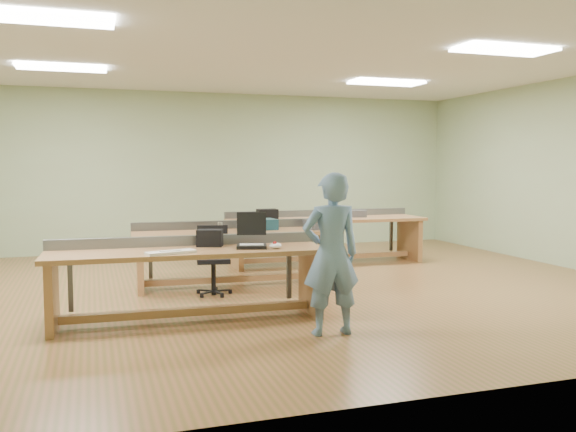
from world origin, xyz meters
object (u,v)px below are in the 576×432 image
object	(u,v)px
drinks_can	(220,227)
workbench_back	(326,229)
camera_bag	(210,238)
task_chair	(213,269)
workbench_mid	(237,245)
person	(331,254)
laptop_base	(252,246)
parts_bin_grey	(322,224)
mug	(241,228)
parts_bin_teal	(261,224)
workbench_front	(188,268)

from	to	relation	value
drinks_can	workbench_back	bearing A→B (deg)	34.72
camera_bag	task_chair	world-z (taller)	camera_bag
workbench_mid	person	world-z (taller)	person
laptop_base	parts_bin_grey	distance (m)	2.16
task_chair	parts_bin_grey	distance (m)	1.69
mug	workbench_mid	bearing A→B (deg)	101.92
workbench_back	parts_bin_teal	size ratio (longest dim) A/B	8.05
workbench_front	parts_bin_teal	bearing A→B (deg)	55.17
task_chair	mug	world-z (taller)	task_chair
parts_bin_teal	mug	world-z (taller)	parts_bin_teal
workbench_back	camera_bag	xyz separation A→B (m)	(-2.49, -2.92, 0.28)
laptop_base	workbench_mid	bearing A→B (deg)	96.42
person	parts_bin_grey	xyz separation A→B (m)	(0.86, 2.46, 0.03)
person	workbench_mid	bearing A→B (deg)	-80.88
workbench_mid	parts_bin_grey	world-z (taller)	parts_bin_grey
person	laptop_base	bearing A→B (deg)	-53.92
workbench_mid	person	distance (m)	2.62
drinks_can	parts_bin_teal	bearing A→B (deg)	0.44
camera_bag	task_chair	bearing A→B (deg)	97.40
person	parts_bin_teal	size ratio (longest dim) A/B	3.82
mug	task_chair	bearing A→B (deg)	-143.29
workbench_front	parts_bin_teal	distance (m)	2.08
workbench_back	parts_bin_teal	world-z (taller)	parts_bin_teal
camera_bag	person	bearing A→B (deg)	-29.03
workbench_mid	person	xyz separation A→B (m)	(0.31, -2.59, 0.22)
task_chair	drinks_can	bearing A→B (deg)	75.84
workbench_mid	camera_bag	world-z (taller)	camera_bag
laptop_base	parts_bin_grey	world-z (taller)	parts_bin_grey
workbench_front	parts_bin_grey	xyz separation A→B (m)	(2.08, 1.51, 0.26)
camera_bag	parts_bin_grey	size ratio (longest dim) A/B	0.59
drinks_can	camera_bag	bearing A→B (deg)	-105.71
workbench_back	drinks_can	world-z (taller)	drinks_can
workbench_front	mug	xyz separation A→B (m)	(0.94, 1.53, 0.24)
parts_bin_grey	drinks_can	bearing A→B (deg)	174.60
parts_bin_grey	mug	distance (m)	1.15
workbench_mid	camera_bag	size ratio (longest dim) A/B	10.38
workbench_front	task_chair	bearing A→B (deg)	69.61
person	task_chair	xyz separation A→B (m)	(-0.72, 2.15, -0.46)
parts_bin_teal	parts_bin_grey	bearing A→B (deg)	-9.21
camera_bag	mug	bearing A→B (deg)	83.96
parts_bin_grey	drinks_can	world-z (taller)	parts_bin_grey
workbench_front	task_chair	distance (m)	1.33
workbench_mid	person	bearing A→B (deg)	-80.59
workbench_back	camera_bag	size ratio (longest dim) A/B	12.22
workbench_front	laptop_base	xyz separation A→B (m)	(0.66, -0.10, 0.21)
mug	workbench_front	bearing A→B (deg)	-121.43
mug	drinks_can	world-z (taller)	drinks_can
person	mug	bearing A→B (deg)	-81.13
task_chair	parts_bin_grey	bearing A→B (deg)	19.37
parts_bin_grey	drinks_can	size ratio (longest dim) A/B	3.94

